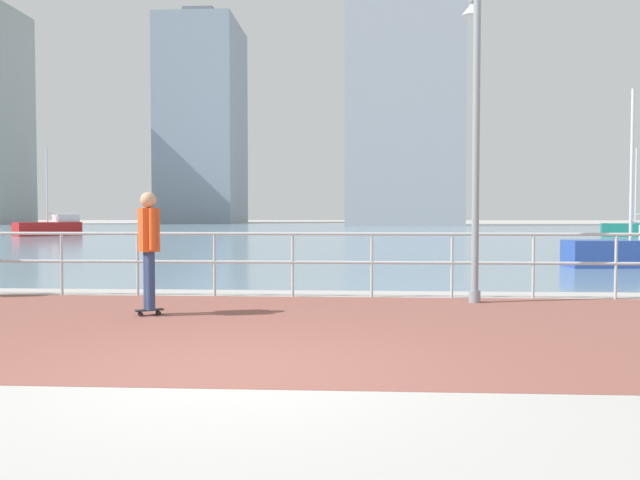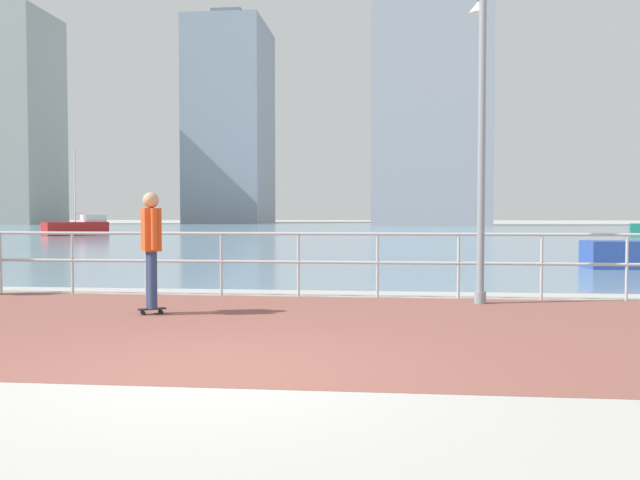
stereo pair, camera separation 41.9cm
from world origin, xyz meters
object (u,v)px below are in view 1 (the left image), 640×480
sailboat_ivory (635,250)px  sailboat_red (638,228)px  sailboat_yellow (50,227)px  lamppost (475,110)px  skateboarder (149,241)px

sailboat_ivory → sailboat_red: sailboat_red is taller
sailboat_yellow → sailboat_red: 38.78m
sailboat_yellow → sailboat_red: (38.78, -0.29, -0.03)m
lamppost → sailboat_red: size_ratio=1.02×
skateboarder → sailboat_yellow: sailboat_yellow is taller
lamppost → skateboarder: size_ratio=3.23×
sailboat_red → sailboat_yellow: bearing=179.6°
lamppost → sailboat_ivory: bearing=52.8°
skateboarder → sailboat_ivory: sailboat_ivory is taller
sailboat_yellow → sailboat_red: size_ratio=1.05×
lamppost → sailboat_red: 36.08m
lamppost → sailboat_yellow: sailboat_yellow is taller
skateboarder → sailboat_yellow: 38.77m
lamppost → sailboat_yellow: bearing=125.1°
skateboarder → sailboat_red: size_ratio=0.31×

